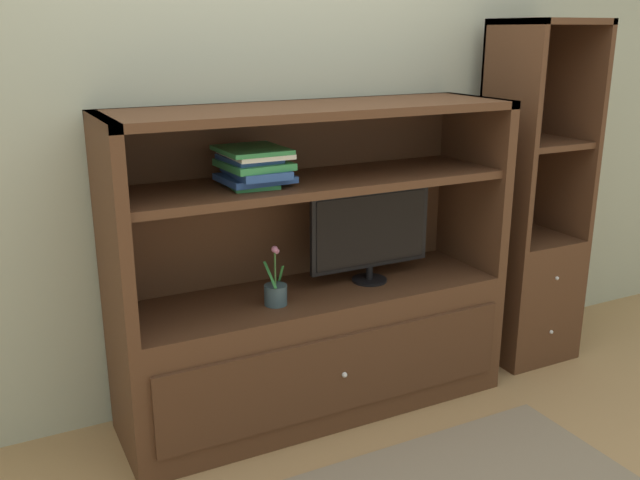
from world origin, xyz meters
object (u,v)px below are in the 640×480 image
object	(u,v)px
media_console	(314,317)
bookshelf_tall	(528,251)
upright_book_row	(522,120)
magazine_stack	(254,166)
tv_monitor	(371,232)
potted_plant	(276,292)

from	to	relation	value
media_console	bookshelf_tall	xyz separation A→B (m)	(1.27, 0.00, 0.13)
media_console	upright_book_row	xyz separation A→B (m)	(1.15, -0.01, 0.83)
media_console	bookshelf_tall	bearing A→B (deg)	0.14
magazine_stack	bookshelf_tall	distance (m)	1.66
media_console	tv_monitor	bearing A→B (deg)	-3.27
media_console	potted_plant	bearing A→B (deg)	-160.14
potted_plant	bookshelf_tall	distance (m)	1.50
media_console	potted_plant	size ratio (longest dim) A/B	6.71
potted_plant	magazine_stack	size ratio (longest dim) A/B	0.83
potted_plant	magazine_stack	xyz separation A→B (m)	(-0.06, 0.07, 0.54)
media_console	bookshelf_tall	distance (m)	1.28
media_console	upright_book_row	size ratio (longest dim) A/B	7.09
potted_plant	bookshelf_tall	world-z (taller)	bookshelf_tall
magazine_stack	potted_plant	bearing A→B (deg)	-51.42
bookshelf_tall	upright_book_row	xyz separation A→B (m)	(-0.12, -0.01, 0.70)
tv_monitor	bookshelf_tall	size ratio (longest dim) A/B	0.35
tv_monitor	upright_book_row	distance (m)	0.98
media_console	upright_book_row	bearing A→B (deg)	-0.31
magazine_stack	tv_monitor	bearing A→B (deg)	-0.51
bookshelf_tall	media_console	bearing A→B (deg)	-179.86
tv_monitor	magazine_stack	size ratio (longest dim) A/B	1.91
potted_plant	media_console	bearing A→B (deg)	19.86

